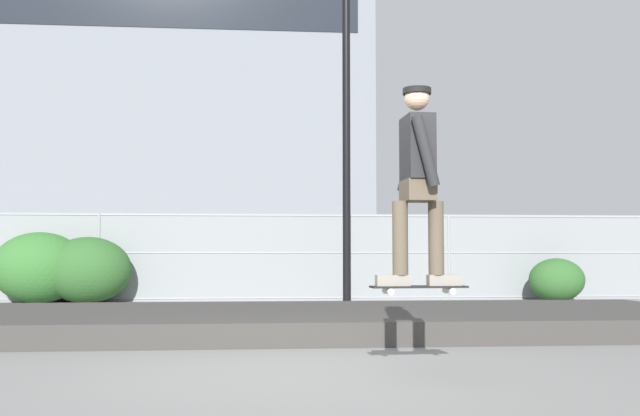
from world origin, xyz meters
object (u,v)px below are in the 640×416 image
object	(u,v)px
skateboard	(419,287)
skater	(418,172)
parked_car_near	(23,260)
shrub_center	(88,270)
parked_car_mid	(248,260)
shrub_right	(557,280)
shrub_left	(39,268)
street_lamp	(346,69)

from	to	relation	value
skateboard	skater	size ratio (longest dim) A/B	0.48
parked_car_near	shrub_center	size ratio (longest dim) A/B	2.59
parked_car_mid	shrub_right	xyz separation A→B (m)	(6.48, -2.70, -0.39)
parked_car_mid	shrub_left	world-z (taller)	parked_car_mid
shrub_center	shrub_right	world-z (taller)	shrub_center
parked_car_mid	shrub_left	xyz separation A→B (m)	(-4.15, -2.39, -0.12)
skateboard	parked_car_mid	size ratio (longest dim) A/B	0.18
street_lamp	shrub_left	xyz separation A→B (m)	(-6.17, 0.52, -4.06)
street_lamp	shrub_right	distance (m)	6.21
skateboard	street_lamp	bearing A→B (deg)	86.95
skater	street_lamp	size ratio (longest dim) A/B	0.22
skater	parked_car_mid	size ratio (longest dim) A/B	0.37
shrub_left	skateboard	bearing A→B (deg)	-57.73
street_lamp	shrub_right	size ratio (longest dim) A/B	6.70
skateboard	parked_car_mid	xyz separation A→B (m)	(-1.56, 11.44, 0.12)
skateboard	parked_car_near	world-z (taller)	parked_car_near
shrub_left	shrub_right	bearing A→B (deg)	-1.66
parked_car_mid	shrub_left	size ratio (longest dim) A/B	2.44
shrub_right	skateboard	bearing A→B (deg)	-119.35
parked_car_near	shrub_center	xyz separation A→B (m)	(2.16, -2.78, -0.17)
shrub_left	shrub_right	distance (m)	10.63
street_lamp	shrub_center	size ratio (longest dim) A/B	4.52
street_lamp	parked_car_near	size ratio (longest dim) A/B	1.74
parked_car_mid	shrub_right	distance (m)	7.03
skateboard	skater	bearing A→B (deg)	-7.13
street_lamp	shrub_right	xyz separation A→B (m)	(4.46, 0.21, -4.32)
skater	shrub_right	xyz separation A→B (m)	(4.91, 8.74, -1.23)
shrub_center	street_lamp	bearing A→B (deg)	-5.13
skater	shrub_center	bearing A→B (deg)	117.83
skateboard	parked_car_mid	distance (m)	11.54
street_lamp	parked_car_mid	size ratio (longest dim) A/B	1.73
street_lamp	parked_car_near	distance (m)	8.96
skater	parked_car_near	distance (m)	13.68
skateboard	street_lamp	distance (m)	9.45
parked_car_near	shrub_center	world-z (taller)	parked_car_near
shrub_left	shrub_center	world-z (taller)	shrub_left
skateboard	shrub_right	distance (m)	10.03
parked_car_mid	shrub_center	world-z (taller)	parked_car_mid
shrub_left	shrub_right	xyz separation A→B (m)	(10.63, -0.31, -0.27)
shrub_left	shrub_center	xyz separation A→B (m)	(0.97, -0.05, -0.05)
shrub_right	shrub_left	bearing A→B (deg)	178.34
skateboard	shrub_center	world-z (taller)	shrub_center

